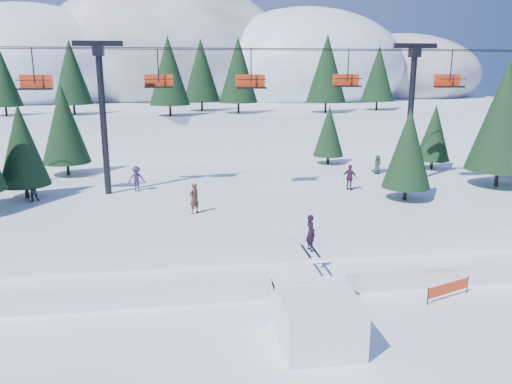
{
  "coord_description": "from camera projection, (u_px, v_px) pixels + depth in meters",
  "views": [
    {
      "loc": [
        -3.82,
        -17.05,
        10.91
      ],
      "look_at": [
        -0.35,
        6.0,
        5.2
      ],
      "focal_mm": 35.0,
      "sensor_mm": 36.0,
      "label": 1
    }
  ],
  "objects": [
    {
      "name": "ground",
      "position": [
        288.0,
        356.0,
        19.52
      ],
      "size": [
        160.0,
        160.0,
        0.0
      ],
      "primitive_type": "plane",
      "color": "white",
      "rests_on": "ground"
    },
    {
      "name": "mid_shelf",
      "position": [
        236.0,
        206.0,
        36.51
      ],
      "size": [
        70.0,
        22.0,
        2.5
      ],
      "primitive_type": "cube",
      "color": "white",
      "rests_on": "ground"
    },
    {
      "name": "berm",
      "position": [
        257.0,
        266.0,
        27.07
      ],
      "size": [
        70.0,
        6.0,
        1.1
      ],
      "primitive_type": "cube",
      "color": "white",
      "rests_on": "ground"
    },
    {
      "name": "mountain_ridge",
      "position": [
        172.0,
        78.0,
        86.96
      ],
      "size": [
        119.0,
        61.07,
        26.46
      ],
      "color": "white",
      "rests_on": "ground"
    },
    {
      "name": "jump_kicker",
      "position": [
        316.0,
        314.0,
        20.5
      ],
      "size": [
        3.11,
        4.35,
        4.97
      ],
      "color": "white",
      "rests_on": "ground"
    },
    {
      "name": "chairlift",
      "position": [
        247.0,
        93.0,
        34.75
      ],
      "size": [
        46.0,
        3.21,
        10.28
      ],
      "color": "black",
      "rests_on": "mid_shelf"
    },
    {
      "name": "conifer_stand",
      "position": [
        229.0,
        128.0,
        35.13
      ],
      "size": [
        63.1,
        16.47,
        9.66
      ],
      "color": "black",
      "rests_on": "mid_shelf"
    },
    {
      "name": "distant_skiers",
      "position": [
        214.0,
        180.0,
        35.09
      ],
      "size": [
        26.62,
        10.43,
        1.87
      ],
      "color": "#4B2D1F",
      "rests_on": "mid_shelf"
    },
    {
      "name": "banner_near",
      "position": [
        448.0,
        288.0,
        24.35
      ],
      "size": [
        2.69,
        1.03,
        0.9
      ],
      "color": "black",
      "rests_on": "ground"
    },
    {
      "name": "banner_far",
      "position": [
        468.0,
        266.0,
        27.18
      ],
      "size": [
        2.83,
        0.5,
        0.9
      ],
      "color": "black",
      "rests_on": "ground"
    }
  ]
}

